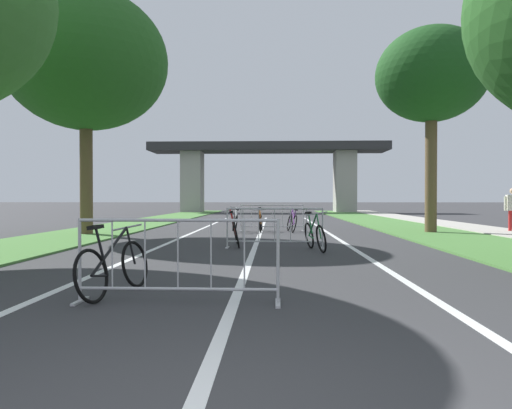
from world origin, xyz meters
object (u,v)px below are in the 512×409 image
Objects in this scene: bicycle_red_0 at (235,232)px; tree_left_oak_mid at (86,61)px; tree_right_maple_mid at (431,76)px; crowd_barrier_second at (275,228)px; crowd_barrier_third at (272,218)px; bicycle_black_4 at (114,267)px; bicycle_purple_3 at (292,222)px; bicycle_orange_1 at (261,222)px; bicycle_green_2 at (315,235)px; bicycle_silver_5 at (235,222)px; crowd_barrier_nearest at (178,261)px.

tree_left_oak_mid is at bearing 140.05° from bicycle_red_0.
tree_right_maple_mid is 10.09m from bicycle_red_0.
crowd_barrier_third is (-0.08, 6.37, 0.00)m from crowd_barrier_second.
bicycle_black_4 is at bearing -110.18° from crowd_barrier_second.
bicycle_purple_3 is 0.98× the size of bicycle_black_4.
bicycle_green_2 is (1.52, -6.49, 0.01)m from bicycle_orange_1.
crowd_barrier_second is 1.20m from bicycle_red_0.
bicycle_orange_1 is at bearing 77.48° from bicycle_red_0.
bicycle_red_0 reaches higher than bicycle_green_2.
crowd_barrier_third reaches higher than bicycle_red_0.
tree_right_maple_mid is at bearing 43.25° from crowd_barrier_second.
bicycle_purple_3 is at bearing -98.98° from bicycle_green_2.
bicycle_black_4 is (-2.86, -11.84, 0.00)m from bicycle_purple_3.
bicycle_red_0 is at bearing -99.56° from crowd_barrier_third.
tree_left_oak_mid is 4.83× the size of bicycle_red_0.
bicycle_purple_3 is at bearing -28.51° from crowd_barrier_third.
tree_left_oak_mid is 8.80m from bicycle_red_0.
bicycle_green_2 is at bearing -33.95° from bicycle_red_0.
bicycle_silver_5 is (-7.34, 0.36, -5.46)m from tree_right_maple_mid.
bicycle_green_2 reaches higher than bicycle_silver_5.
crowd_barrier_nearest is 1.08m from bicycle_black_4.
tree_left_oak_mid is 5.08× the size of bicycle_silver_5.
tree_left_oak_mid is 10.65m from bicycle_green_2.
crowd_barrier_third is 0.62m from bicycle_orange_1.
crowd_barrier_second is 1.51× the size of bicycle_silver_5.
crowd_barrier_third is at bearing 11.23° from bicycle_silver_5.
bicycle_black_4 is (-3.16, -5.38, 0.00)m from bicycle_green_2.
bicycle_orange_1 is 0.99m from bicycle_silver_5.
bicycle_silver_5 reaches higher than bicycle_purple_3.
bicycle_black_4 is at bearing -102.02° from bicycle_silver_5.
bicycle_purple_3 is at bearing 13.65° from tree_left_oak_mid.
tree_right_maple_mid reaches higher than bicycle_red_0.
crowd_barrier_nearest reaches higher than bicycle_silver_5.
bicycle_purple_3 is (7.34, 1.78, -5.76)m from tree_left_oak_mid.
bicycle_purple_3 is 1.01× the size of bicycle_silver_5.
bicycle_purple_3 is at bearing -6.19° from bicycle_silver_5.
tree_right_maple_mid is at bearing -13.08° from bicycle_purple_3.
crowd_barrier_nearest is 1.44× the size of bicycle_orange_1.
bicycle_green_2 is (2.20, 5.84, -0.14)m from crowd_barrier_nearest.
bicycle_silver_5 is at bearing 87.90° from bicycle_red_0.
bicycle_black_4 is at bearing 47.94° from bicycle_green_2.
bicycle_green_2 is at bearing -77.39° from bicycle_silver_5.
crowd_barrier_second is at bearing -33.22° from bicycle_red_0.
crowd_barrier_second reaches higher than bicycle_red_0.
bicycle_silver_5 is at bearing -159.95° from crowd_barrier_third.
bicycle_black_4 is (4.48, -10.06, -5.75)m from tree_left_oak_mid.
bicycle_orange_1 is at bearing 16.40° from tree_left_oak_mid.
bicycle_green_2 is (7.64, -4.69, -5.75)m from tree_left_oak_mid.
tree_left_oak_mid is at bearing -170.70° from bicycle_silver_5.
crowd_barrier_third is 1.45× the size of bicycle_black_4.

